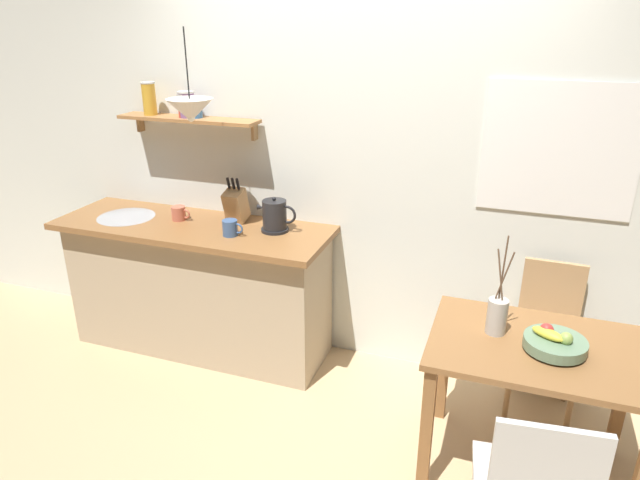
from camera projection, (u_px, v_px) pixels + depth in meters
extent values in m
plane|color=tan|center=(322.00, 401.00, 3.42)|extent=(14.00, 14.00, 0.00)
cube|color=silver|center=(388.00, 162.00, 3.43)|extent=(6.80, 0.10, 2.70)
cube|color=white|center=(560.00, 150.00, 3.02)|extent=(0.80, 0.01, 0.72)
cube|color=silver|center=(560.00, 150.00, 3.03)|extent=(0.74, 0.01, 0.66)
cube|color=tan|center=(199.00, 289.00, 3.85)|extent=(1.74, 0.52, 0.88)
cube|color=brown|center=(192.00, 227.00, 3.66)|extent=(1.83, 0.63, 0.04)
cylinder|color=#B7BABF|center=(126.00, 217.00, 3.79)|extent=(0.38, 0.38, 0.01)
cube|color=#9E6B3D|center=(188.00, 119.00, 3.61)|extent=(0.96, 0.18, 0.02)
cube|color=#99754C|center=(140.00, 122.00, 3.83)|extent=(0.02, 0.06, 0.12)
cube|color=#99754C|center=(254.00, 131.00, 3.57)|extent=(0.02, 0.06, 0.12)
cylinder|color=gold|center=(149.00, 99.00, 3.65)|extent=(0.09, 0.09, 0.20)
cylinder|color=silver|center=(147.00, 83.00, 3.61)|extent=(0.09, 0.09, 0.01)
cylinder|color=#BC4238|center=(186.00, 106.00, 3.58)|extent=(0.10, 0.10, 0.14)
cylinder|color=silver|center=(185.00, 95.00, 3.55)|extent=(0.11, 0.11, 0.01)
cylinder|color=#7F5689|center=(187.00, 105.00, 3.57)|extent=(0.10, 0.10, 0.15)
cylinder|color=silver|center=(185.00, 92.00, 3.54)|extent=(0.11, 0.11, 0.01)
cylinder|color=#3366A3|center=(196.00, 109.00, 3.56)|extent=(0.08, 0.08, 0.11)
cylinder|color=silver|center=(195.00, 100.00, 3.54)|extent=(0.08, 0.08, 0.01)
cube|color=brown|center=(540.00, 348.00, 2.63)|extent=(1.00, 0.70, 0.03)
cube|color=brown|center=(426.00, 432.00, 2.65)|extent=(0.06, 0.06, 0.72)
cube|color=brown|center=(444.00, 363.00, 3.18)|extent=(0.06, 0.06, 0.72)
cube|color=brown|center=(622.00, 397.00, 2.89)|extent=(0.06, 0.06, 0.72)
cube|color=tan|center=(545.00, 345.00, 3.17)|extent=(0.39, 0.41, 0.03)
cube|color=tan|center=(551.00, 295.00, 3.25)|extent=(0.34, 0.04, 0.42)
cylinder|color=tan|center=(508.00, 391.00, 3.17)|extent=(0.03, 0.03, 0.44)
cylinder|color=tan|center=(571.00, 404.00, 3.06)|extent=(0.03, 0.03, 0.44)
cylinder|color=tan|center=(512.00, 358.00, 3.46)|extent=(0.03, 0.03, 0.44)
cylinder|color=tan|center=(569.00, 369.00, 3.36)|extent=(0.03, 0.03, 0.44)
cylinder|color=slate|center=(554.00, 350.00, 2.58)|extent=(0.13, 0.13, 0.01)
cylinder|color=slate|center=(555.00, 344.00, 2.57)|extent=(0.28, 0.28, 0.05)
ellipsoid|color=yellow|center=(548.00, 334.00, 2.56)|extent=(0.16, 0.13, 0.04)
sphere|color=red|center=(547.00, 330.00, 2.59)|extent=(0.06, 0.06, 0.06)
sphere|color=#8EA84C|center=(566.00, 339.00, 2.52)|extent=(0.06, 0.06, 0.06)
cylinder|color=#B7B2A8|center=(497.00, 316.00, 2.70)|extent=(0.10, 0.10, 0.18)
cylinder|color=brown|center=(500.00, 275.00, 2.62)|extent=(0.05, 0.01, 0.26)
cylinder|color=brown|center=(504.00, 268.00, 2.61)|extent=(0.01, 0.03, 0.33)
cylinder|color=brown|center=(505.00, 276.00, 2.61)|extent=(0.06, 0.03, 0.25)
cylinder|color=black|center=(275.00, 229.00, 3.54)|extent=(0.17, 0.17, 0.02)
cylinder|color=#232326|center=(275.00, 214.00, 3.50)|extent=(0.15, 0.15, 0.18)
sphere|color=black|center=(274.00, 199.00, 3.47)|extent=(0.02, 0.02, 0.02)
cone|color=#232326|center=(261.00, 207.00, 3.52)|extent=(0.04, 0.04, 0.04)
torus|color=black|center=(287.00, 215.00, 3.47)|extent=(0.12, 0.02, 0.12)
cube|color=tan|center=(236.00, 205.00, 3.65)|extent=(0.12, 0.18, 0.23)
cylinder|color=black|center=(228.00, 183.00, 3.58)|extent=(0.02, 0.04, 0.08)
cylinder|color=black|center=(233.00, 184.00, 3.57)|extent=(0.02, 0.04, 0.08)
cylinder|color=black|center=(238.00, 184.00, 3.56)|extent=(0.02, 0.04, 0.08)
cylinder|color=#C6664C|center=(179.00, 213.00, 3.72)|extent=(0.09, 0.09, 0.09)
torus|color=#C6664C|center=(186.00, 214.00, 3.70)|extent=(0.06, 0.01, 0.06)
cylinder|color=#3D5B89|center=(230.00, 228.00, 3.45)|extent=(0.09, 0.09, 0.10)
torus|color=#3D5B89|center=(238.00, 229.00, 3.44)|extent=(0.07, 0.01, 0.07)
cylinder|color=black|center=(186.00, 63.00, 3.12)|extent=(0.01, 0.01, 0.38)
cone|color=silver|center=(190.00, 110.00, 3.21)|extent=(0.27, 0.27, 0.13)
sphere|color=white|center=(191.00, 118.00, 3.23)|extent=(0.04, 0.04, 0.04)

